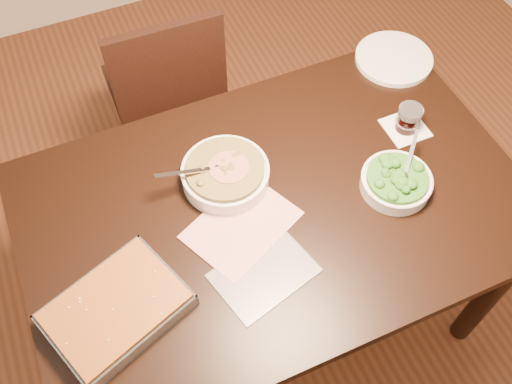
{
  "coord_description": "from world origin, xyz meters",
  "views": [
    {
      "loc": [
        -0.4,
        -0.77,
        2.08
      ],
      "look_at": [
        -0.05,
        0.03,
        0.8
      ],
      "focal_mm": 40.0,
      "sensor_mm": 36.0,
      "label": 1
    }
  ],
  "objects_px": {
    "wine_tumbler": "(409,118)",
    "dinner_plate": "(394,59)",
    "stew_bowl": "(225,173)",
    "chair_far": "(167,90)",
    "table": "(275,221)",
    "broccoli_bowl": "(396,181)",
    "baking_dish": "(116,310)"
  },
  "relations": [
    {
      "from": "broccoli_bowl",
      "to": "dinner_plate",
      "type": "bearing_deg",
      "value": 58.97
    },
    {
      "from": "baking_dish",
      "to": "chair_far",
      "type": "bearing_deg",
      "value": 46.33
    },
    {
      "from": "stew_bowl",
      "to": "wine_tumbler",
      "type": "distance_m",
      "value": 0.58
    },
    {
      "from": "broccoli_bowl",
      "to": "wine_tumbler",
      "type": "height_order",
      "value": "wine_tumbler"
    },
    {
      "from": "broccoli_bowl",
      "to": "baking_dish",
      "type": "distance_m",
      "value": 0.83
    },
    {
      "from": "wine_tumbler",
      "to": "dinner_plate",
      "type": "height_order",
      "value": "wine_tumbler"
    },
    {
      "from": "stew_bowl",
      "to": "wine_tumbler",
      "type": "xyz_separation_m",
      "value": [
        0.58,
        -0.04,
        0.01
      ]
    },
    {
      "from": "stew_bowl",
      "to": "chair_far",
      "type": "xyz_separation_m",
      "value": [
        0.01,
        0.67,
        -0.3
      ]
    },
    {
      "from": "dinner_plate",
      "to": "wine_tumbler",
      "type": "bearing_deg",
      "value": -114.37
    },
    {
      "from": "baking_dish",
      "to": "wine_tumbler",
      "type": "relative_size",
      "value": 4.63
    },
    {
      "from": "stew_bowl",
      "to": "chair_far",
      "type": "distance_m",
      "value": 0.73
    },
    {
      "from": "wine_tumbler",
      "to": "dinner_plate",
      "type": "distance_m",
      "value": 0.3
    },
    {
      "from": "table",
      "to": "baking_dish",
      "type": "relative_size",
      "value": 3.64
    },
    {
      "from": "broccoli_bowl",
      "to": "wine_tumbler",
      "type": "relative_size",
      "value": 2.43
    },
    {
      "from": "broccoli_bowl",
      "to": "baking_dish",
      "type": "relative_size",
      "value": 0.52
    },
    {
      "from": "broccoli_bowl",
      "to": "dinner_plate",
      "type": "distance_m",
      "value": 0.52
    },
    {
      "from": "broccoli_bowl",
      "to": "dinner_plate",
      "type": "height_order",
      "value": "broccoli_bowl"
    },
    {
      "from": "table",
      "to": "dinner_plate",
      "type": "xyz_separation_m",
      "value": [
        0.6,
        0.36,
        0.1
      ]
    },
    {
      "from": "table",
      "to": "broccoli_bowl",
      "type": "height_order",
      "value": "broccoli_bowl"
    },
    {
      "from": "broccoli_bowl",
      "to": "dinner_plate",
      "type": "xyz_separation_m",
      "value": [
        0.27,
        0.45,
        -0.02
      ]
    },
    {
      "from": "table",
      "to": "baking_dish",
      "type": "bearing_deg",
      "value": -163.98
    },
    {
      "from": "broccoli_bowl",
      "to": "wine_tumbler",
      "type": "distance_m",
      "value": 0.23
    },
    {
      "from": "stew_bowl",
      "to": "chair_far",
      "type": "bearing_deg",
      "value": 88.99
    },
    {
      "from": "table",
      "to": "chair_far",
      "type": "relative_size",
      "value": 1.6
    },
    {
      "from": "baking_dish",
      "to": "dinner_plate",
      "type": "xyz_separation_m",
      "value": [
        1.09,
        0.5,
        -0.02
      ]
    },
    {
      "from": "broccoli_bowl",
      "to": "chair_far",
      "type": "relative_size",
      "value": 0.23
    },
    {
      "from": "stew_bowl",
      "to": "table",
      "type": "bearing_deg",
      "value": -52.27
    },
    {
      "from": "table",
      "to": "chair_far",
      "type": "bearing_deg",
      "value": 96.27
    },
    {
      "from": "wine_tumbler",
      "to": "dinner_plate",
      "type": "xyz_separation_m",
      "value": [
        0.12,
        0.27,
        -0.04
      ]
    },
    {
      "from": "baking_dish",
      "to": "chair_far",
      "type": "height_order",
      "value": "chair_far"
    },
    {
      "from": "table",
      "to": "stew_bowl",
      "type": "bearing_deg",
      "value": 127.73
    },
    {
      "from": "dinner_plate",
      "to": "chair_far",
      "type": "relative_size",
      "value": 0.29
    }
  ]
}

